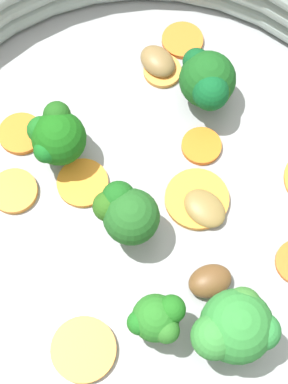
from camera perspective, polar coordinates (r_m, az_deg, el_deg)
The scene contains 19 objects.
ground_plane at distance 0.45m, azimuth 0.00°, elevation -1.27°, with size 4.00×4.00×0.00m, color black.
skillet at distance 0.45m, azimuth 0.00°, elevation -0.99°, with size 0.35×0.35×0.01m, color #939699.
skillet_rim_wall at distance 0.42m, azimuth 0.00°, elevation 0.45°, with size 0.36×0.36×0.05m.
carrot_slice_2 at distance 0.45m, azimuth -5.48°, elevation 0.81°, with size 0.04×0.04×0.00m, color orange.
carrot_slice_3 at distance 0.50m, azimuth 3.44°, elevation 13.32°, with size 0.03×0.03×0.00m, color orange.
carrot_slice_4 at distance 0.45m, azimuth -11.48°, elevation 0.08°, with size 0.03×0.03×0.00m, color orange.
carrot_slice_5 at distance 0.47m, azimuth -10.89°, elevation 5.11°, with size 0.03×0.03×0.00m, color orange.
carrot_slice_7 at distance 0.44m, azimuth 4.72°, elevation -0.63°, with size 0.04×0.04×0.00m, color orange.
carrot_slice_9 at distance 0.46m, azimuth 5.12°, elevation 4.09°, with size 0.03×0.03×0.00m, color orange.
carrot_slice_10 at distance 0.49m, azimuth 1.64°, elevation 10.72°, with size 0.03×0.03×0.00m, color #F2983D.
carrot_slice_11 at distance 0.42m, azimuth -5.39°, elevation -13.77°, with size 0.04×0.04×0.01m, color #F9953C.
broccoli_floret_0 at distance 0.43m, azimuth -7.78°, elevation 4.88°, with size 0.04×0.04×0.05m.
broccoli_floret_1 at distance 0.45m, azimuth 5.69°, elevation 9.73°, with size 0.05×0.04×0.05m.
broccoli_floret_2 at distance 0.39m, azimuth 1.19°, elevation -11.21°, with size 0.03×0.04×0.04m.
broccoli_floret_3 at distance 0.41m, azimuth -1.49°, elevation -1.95°, with size 0.04×0.04×0.05m.
broccoli_floret_4 at distance 0.39m, azimuth 8.20°, elevation -11.73°, with size 0.04×0.05×0.05m.
mushroom_piece_0 at distance 0.44m, azimuth 5.42°, elevation -1.45°, with size 0.03×0.02×0.01m, color olive.
mushroom_piece_1 at distance 0.48m, azimuth 1.22°, elevation 11.54°, with size 0.03×0.02×0.01m, color olive.
mushroom_piece_2 at distance 0.42m, azimuth 6.40°, elevation -7.50°, with size 0.03×0.02×0.01m, color brown.
Camera 1 is at (-0.13, 0.09, 0.43)m, focal length 60.00 mm.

